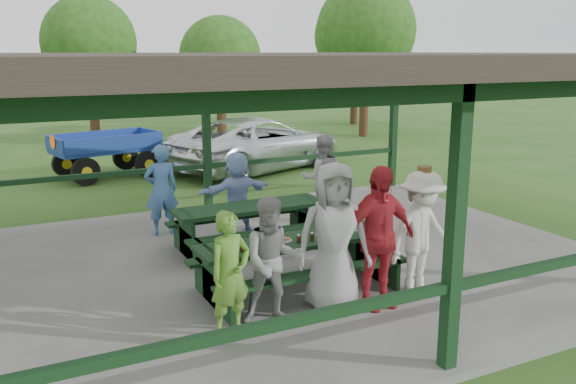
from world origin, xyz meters
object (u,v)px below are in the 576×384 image
contestant_white_fedora (421,233)px  spectator_lblue (237,193)px  picnic_table_far (251,221)px  contestant_green (230,274)px  contestant_grey_mid (334,238)px  spectator_blue (161,190)px  spectator_grey (322,178)px  contestant_grey_left (273,261)px  pickup_truck (257,144)px  picnic_table_near (297,257)px  farm_trailer (106,154)px  contestant_red (378,237)px

contestant_white_fedora → spectator_lblue: (-1.18, 3.73, -0.11)m
picnic_table_far → contestant_green: (-1.48, -2.86, 0.28)m
contestant_grey_mid → contestant_white_fedora: bearing=16.0°
contestant_grey_mid → spectator_blue: (-1.07, 4.28, -0.14)m
spectator_grey → picnic_table_far: bearing=46.6°
contestant_grey_left → contestant_white_fedora: size_ratio=0.88×
contestant_green → spectator_blue: 4.36m
pickup_truck → spectator_blue: bearing=119.7°
picnic_table_near → farm_trailer: 9.76m
contestant_red → contestant_white_fedora: 0.78m
contestant_white_fedora → spectator_blue: (-2.41, 4.34, -0.04)m
picnic_table_near → contestant_grey_mid: contestant_grey_mid is taller
picnic_table_far → contestant_white_fedora: size_ratio=1.45×
contestant_grey_left → contestant_grey_mid: contestant_grey_mid is taller
contestant_green → farm_trailer: (0.52, 10.59, -0.21)m
contestant_grey_left → spectator_lblue: size_ratio=1.04×
contestant_green → contestant_grey_mid: 1.45m
contestant_red → spectator_blue: (-1.64, 4.43, -0.11)m
contestant_green → farm_trailer: contestant_green is taller
contestant_grey_mid → spectator_grey: bearing=81.0°
contestant_grey_left → contestant_red: size_ratio=0.84×
picnic_table_far → contestant_grey_left: (-0.89, -2.78, 0.32)m
spectator_lblue → contestant_red: bearing=89.6°
spectator_blue → farm_trailer: 6.26m
picnic_table_near → contestant_red: size_ratio=1.50×
picnic_table_far → contestant_green: contestant_green is taller
pickup_truck → contestant_grey_left: bearing=135.4°
pickup_truck → farm_trailer: bearing=55.8°
contestant_green → contestant_grey_left: bearing=-7.1°
picnic_table_near → pickup_truck: pickup_truck is taller
contestant_white_fedora → spectator_blue: contestant_white_fedora is taller
spectator_lblue → contestant_grey_mid: bearing=81.0°
spectator_grey → pickup_truck: 6.01m
contestant_grey_mid → spectator_grey: contestant_grey_mid is taller
contestant_green → picnic_table_near: bearing=18.5°
picnic_table_far → spectator_grey: 2.18m
contestant_grey_mid → picnic_table_near: bearing=116.5°
spectator_blue → pickup_truck: 6.84m
contestant_green → pickup_truck: contestant_green is taller
contestant_green → spectator_grey: spectator_grey is taller
picnic_table_near → spectator_lblue: (0.27, 2.87, 0.28)m
spectator_lblue → spectator_blue: (-1.23, 0.61, 0.07)m
contestant_green → pickup_truck: bearing=50.0°
spectator_lblue → farm_trailer: spectator_lblue is taller
picnic_table_near → picnic_table_far: same height
spectator_lblue → contestant_white_fedora: bearing=101.1°
picnic_table_near → contestant_green: size_ratio=1.88×
contestant_red → contestant_white_fedora: (0.77, 0.09, -0.07)m
contestant_white_fedora → pickup_truck: contestant_white_fedora is taller
contestant_grey_mid → pickup_truck: (3.18, 9.64, -0.30)m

